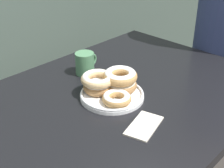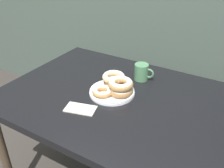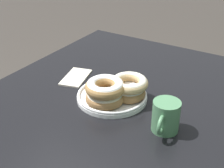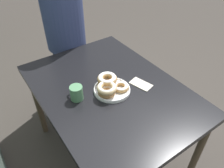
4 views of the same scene
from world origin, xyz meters
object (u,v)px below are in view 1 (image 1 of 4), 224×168
dining_table (119,110)px  coffee_mug (85,63)px  donut_plate (111,86)px  napkin (144,126)px

dining_table → coffee_mug: coffee_mug is taller
dining_table → donut_plate: 0.12m
napkin → coffee_mug: bearing=73.5°
dining_table → donut_plate: size_ratio=4.67×
dining_table → coffee_mug: size_ratio=10.46×
donut_plate → napkin: size_ratio=1.59×
donut_plate → coffee_mug: coffee_mug is taller
dining_table → donut_plate: (-0.03, 0.02, 0.12)m
dining_table → napkin: (-0.10, -0.20, 0.08)m
dining_table → coffee_mug: (0.03, 0.23, 0.12)m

